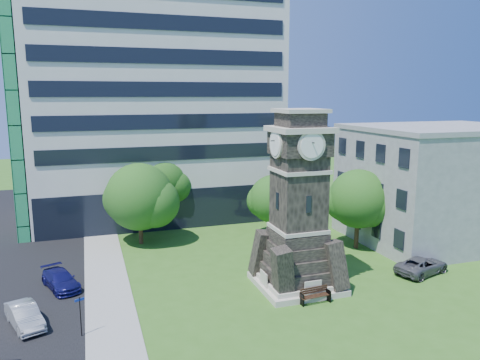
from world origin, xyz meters
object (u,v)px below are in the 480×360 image
object	(u,v)px
clock_tower	(298,213)
street_sign	(80,312)
car_street_north	(61,280)
park_bench	(315,295)
car_east_lot	(422,265)
car_street_mid	(25,316)

from	to	relation	value
clock_tower	street_sign	bearing A→B (deg)	-170.03
car_street_north	park_bench	size ratio (longest dim) A/B	2.07
car_street_north	street_sign	distance (m)	7.46
car_street_north	street_sign	xyz separation A→B (m)	(1.36, -7.29, 0.82)
car_street_north	car_east_lot	bearing A→B (deg)	-32.71
car_street_mid	car_east_lot	world-z (taller)	car_street_mid
car_east_lot	park_bench	distance (m)	10.09
clock_tower	car_street_north	distance (m)	16.92
clock_tower	park_bench	bearing A→B (deg)	-90.56
car_east_lot	car_street_mid	bearing A→B (deg)	71.97
car_street_mid	car_east_lot	distance (m)	27.13
street_sign	car_street_north	bearing A→B (deg)	77.25
car_street_mid	street_sign	xyz separation A→B (m)	(3.09, -2.24, 0.79)
car_street_mid	street_sign	size ratio (longest dim) A/B	1.70
car_street_north	street_sign	bearing A→B (deg)	-99.73
car_street_mid	street_sign	distance (m)	3.89
car_street_mid	park_bench	distance (m)	17.42
park_bench	street_sign	bearing A→B (deg)	174.10
clock_tower	car_east_lot	bearing A→B (deg)	-4.53
car_street_mid	street_sign	bearing A→B (deg)	-56.60
car_east_lot	street_sign	distance (m)	24.11
car_street_mid	car_east_lot	bearing A→B (deg)	-21.81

